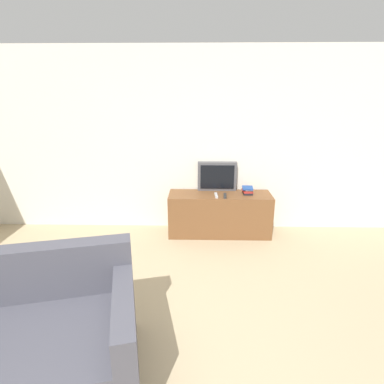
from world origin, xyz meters
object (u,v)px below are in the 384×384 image
at_px(remote_on_stand, 225,196).
at_px(remote_secondary, 216,195).
at_px(book_stack, 248,190).
at_px(television, 217,176).
at_px(tv_stand, 219,214).

xyz_separation_m(remote_on_stand, remote_secondary, (-0.12, 0.02, 0.00)).
height_order(book_stack, remote_secondary, book_stack).
distance_m(television, remote_on_stand, 0.37).
xyz_separation_m(tv_stand, remote_secondary, (-0.06, -0.09, 0.32)).
xyz_separation_m(book_stack, remote_secondary, (-0.45, -0.12, -0.04)).
distance_m(tv_stand, television, 0.55).
bearing_deg(television, remote_on_stand, -71.83).
height_order(tv_stand, television, television).
xyz_separation_m(tv_stand, book_stack, (0.39, 0.03, 0.35)).
height_order(remote_on_stand, remote_secondary, same).
xyz_separation_m(tv_stand, television, (-0.04, 0.19, 0.52)).
relative_size(television, remote_on_stand, 3.08).
height_order(television, remote_on_stand, television).
xyz_separation_m(tv_stand, remote_on_stand, (0.06, -0.11, 0.32)).
bearing_deg(remote_secondary, television, 85.09).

